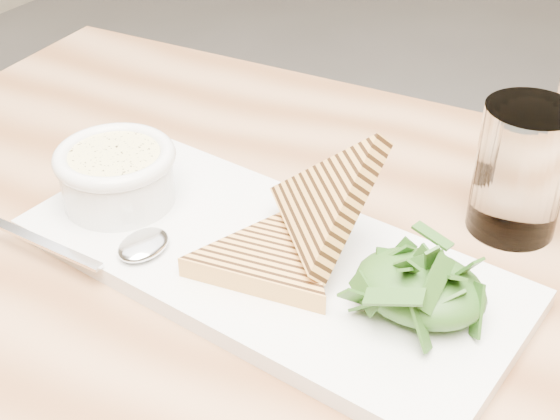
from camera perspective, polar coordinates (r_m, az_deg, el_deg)
The scene contains 13 objects.
table_top at distance 0.61m, azimuth 8.61°, elevation -12.53°, with size 1.27×0.85×0.04m, color #AB7A51.
table_leg_bl at distance 1.33m, azimuth -9.11°, elevation -3.17°, with size 0.06×0.06×0.69m, color #AB7A51.
platter at distance 0.67m, azimuth -0.90°, elevation -3.76°, with size 0.43×0.20×0.02m, color white.
soup_bowl at distance 0.73m, azimuth -11.77°, elevation 2.03°, with size 0.10×0.10×0.04m, color white.
soup at distance 0.72m, azimuth -12.01°, elevation 3.73°, with size 0.09×0.09×0.01m, color #E9DB8D.
bowl_rim at distance 0.72m, azimuth -12.03°, elevation 3.86°, with size 0.11×0.11×0.01m, color white.
sandwich_flat at distance 0.64m, azimuth -0.91°, elevation -3.63°, with size 0.15×0.15×0.02m, color gold, non-canonical shape.
sandwich_lean at distance 0.64m, azimuth 3.29°, elevation 0.51°, with size 0.15×0.15×0.08m, color gold, non-canonical shape.
salad_base at distance 0.61m, azimuth 10.22°, elevation -5.60°, with size 0.10×0.08×0.04m, color #174013.
arugula_pile at distance 0.61m, azimuth 10.28°, elevation -5.09°, with size 0.11×0.10×0.05m, color #375A1E, non-canonical shape.
spoon_bowl at distance 0.67m, azimuth -9.96°, elevation -2.53°, with size 0.04×0.05×0.01m, color silver.
spoon_handle at distance 0.70m, azimuth -16.88°, elevation -2.34°, with size 0.13×0.01×0.00m, color silver.
glass_near at distance 0.72m, azimuth 17.19°, elevation 2.80°, with size 0.08×0.08×0.12m, color white.
Camera 1 is at (0.08, -0.37, 1.16)m, focal length 50.00 mm.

